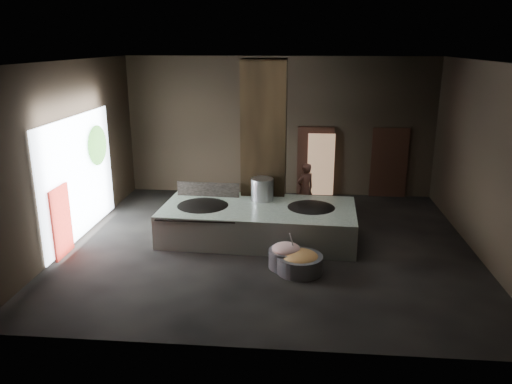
# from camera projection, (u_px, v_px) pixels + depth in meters

# --- Properties ---
(floor) EXTENTS (10.00, 9.00, 0.10)m
(floor) POSITION_uv_depth(u_px,v_px,m) (270.00, 246.00, 12.66)
(floor) COLOR black
(floor) RESTS_ON ground
(ceiling) EXTENTS (10.00, 9.00, 0.10)m
(ceiling) POSITION_uv_depth(u_px,v_px,m) (272.00, 59.00, 11.33)
(ceiling) COLOR black
(ceiling) RESTS_ON back_wall
(back_wall) EXTENTS (10.00, 0.10, 4.50)m
(back_wall) POSITION_uv_depth(u_px,v_px,m) (279.00, 127.00, 16.34)
(back_wall) COLOR black
(back_wall) RESTS_ON ground
(front_wall) EXTENTS (10.00, 0.10, 4.50)m
(front_wall) POSITION_uv_depth(u_px,v_px,m) (253.00, 223.00, 7.66)
(front_wall) COLOR black
(front_wall) RESTS_ON ground
(left_wall) EXTENTS (0.10, 9.00, 4.50)m
(left_wall) POSITION_uv_depth(u_px,v_px,m) (69.00, 154.00, 12.43)
(left_wall) COLOR black
(left_wall) RESTS_ON ground
(right_wall) EXTENTS (0.10, 9.00, 4.50)m
(right_wall) POSITION_uv_depth(u_px,v_px,m) (488.00, 162.00, 11.56)
(right_wall) COLOR black
(right_wall) RESTS_ON ground
(pillar) EXTENTS (1.20, 1.20, 4.50)m
(pillar) POSITION_uv_depth(u_px,v_px,m) (264.00, 142.00, 13.83)
(pillar) COLOR black
(pillar) RESTS_ON ground
(hearth_platform) EXTENTS (5.05, 2.61, 0.86)m
(hearth_platform) POSITION_uv_depth(u_px,v_px,m) (259.00, 222.00, 12.97)
(hearth_platform) COLOR silver
(hearth_platform) RESTS_ON ground
(platform_cap) EXTENTS (4.83, 2.32, 0.03)m
(platform_cap) POSITION_uv_depth(u_px,v_px,m) (259.00, 208.00, 12.85)
(platform_cap) COLOR black
(platform_cap) RESTS_ON hearth_platform
(wok_left) EXTENTS (1.56, 1.56, 0.43)m
(wok_left) POSITION_uv_depth(u_px,v_px,m) (203.00, 209.00, 12.95)
(wok_left) COLOR black
(wok_left) RESTS_ON hearth_platform
(wok_left_rim) EXTENTS (1.59, 1.59, 0.05)m
(wok_left_rim) POSITION_uv_depth(u_px,v_px,m) (203.00, 207.00, 12.93)
(wok_left_rim) COLOR black
(wok_left_rim) RESTS_ON hearth_platform
(wok_right) EXTENTS (1.45, 1.45, 0.41)m
(wok_right) POSITION_uv_depth(u_px,v_px,m) (311.00, 211.00, 12.80)
(wok_right) COLOR black
(wok_right) RESTS_ON hearth_platform
(wok_right_rim) EXTENTS (1.48, 1.48, 0.05)m
(wok_right_rim) POSITION_uv_depth(u_px,v_px,m) (311.00, 209.00, 12.78)
(wok_right_rim) COLOR black
(wok_right_rim) RESTS_ON hearth_platform
(stock_pot) EXTENTS (0.60, 0.60, 0.64)m
(stock_pot) POSITION_uv_depth(u_px,v_px,m) (262.00, 190.00, 13.28)
(stock_pot) COLOR #BABBC2
(stock_pot) RESTS_ON hearth_platform
(splash_guard) EXTENTS (1.72, 0.15, 0.43)m
(splash_guard) POSITION_uv_depth(u_px,v_px,m) (208.00, 190.00, 13.63)
(splash_guard) COLOR black
(splash_guard) RESTS_ON hearth_platform
(cook) EXTENTS (0.67, 0.62, 1.55)m
(cook) POSITION_uv_depth(u_px,v_px,m) (305.00, 189.00, 14.66)
(cook) COLOR #905849
(cook) RESTS_ON ground
(veg_basin) EXTENTS (1.04, 1.04, 0.38)m
(veg_basin) POSITION_uv_depth(u_px,v_px,m) (299.00, 264.00, 11.09)
(veg_basin) COLOR slate
(veg_basin) RESTS_ON ground
(veg_fill) EXTENTS (0.85, 0.85, 0.26)m
(veg_fill) POSITION_uv_depth(u_px,v_px,m) (300.00, 257.00, 11.05)
(veg_fill) COLOR tan
(veg_fill) RESTS_ON veg_basin
(ladle) EXTENTS (0.20, 0.38, 0.74)m
(ladle) POSITION_uv_depth(u_px,v_px,m) (293.00, 246.00, 11.14)
(ladle) COLOR #BABBC2
(ladle) RESTS_ON veg_basin
(meat_basin) EXTENTS (0.82, 0.82, 0.43)m
(meat_basin) POSITION_uv_depth(u_px,v_px,m) (286.00, 258.00, 11.30)
(meat_basin) COLOR slate
(meat_basin) RESTS_ON ground
(meat_fill) EXTENTS (0.65, 0.65, 0.25)m
(meat_fill) POSITION_uv_depth(u_px,v_px,m) (286.00, 249.00, 11.23)
(meat_fill) COLOR #D88182
(meat_fill) RESTS_ON meat_basin
(doorway_near) EXTENTS (1.18, 0.08, 2.38)m
(doorway_near) POSITION_uv_depth(u_px,v_px,m) (315.00, 162.00, 16.47)
(doorway_near) COLOR black
(doorway_near) RESTS_ON ground
(doorway_near_glow) EXTENTS (0.87, 0.04, 2.06)m
(doorway_near_glow) POSITION_uv_depth(u_px,v_px,m) (321.00, 165.00, 16.37)
(doorway_near_glow) COLOR #8C6647
(doorway_near_glow) RESTS_ON ground
(doorway_far) EXTENTS (1.18, 0.08, 2.38)m
(doorway_far) POSITION_uv_depth(u_px,v_px,m) (389.00, 164.00, 16.26)
(doorway_far) COLOR black
(doorway_far) RESTS_ON ground
(doorway_far_glow) EXTENTS (0.79, 0.04, 1.87)m
(doorway_far_glow) POSITION_uv_depth(u_px,v_px,m) (391.00, 165.00, 16.36)
(doorway_far_glow) COLOR #8C6647
(doorway_far_glow) RESTS_ON ground
(left_opening) EXTENTS (0.04, 4.20, 3.10)m
(left_opening) POSITION_uv_depth(u_px,v_px,m) (79.00, 177.00, 12.80)
(left_opening) COLOR white
(left_opening) RESTS_ON ground
(pavilion_sliver) EXTENTS (0.05, 0.90, 1.70)m
(pavilion_sliver) POSITION_uv_depth(u_px,v_px,m) (61.00, 222.00, 11.77)
(pavilion_sliver) COLOR maroon
(pavilion_sliver) RESTS_ON ground
(tree_silhouette) EXTENTS (0.28, 1.10, 1.10)m
(tree_silhouette) POSITION_uv_depth(u_px,v_px,m) (97.00, 145.00, 13.67)
(tree_silhouette) COLOR #194714
(tree_silhouette) RESTS_ON left_opening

